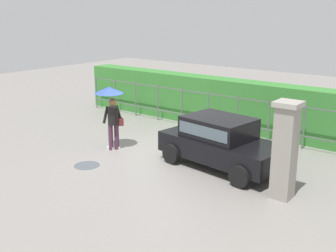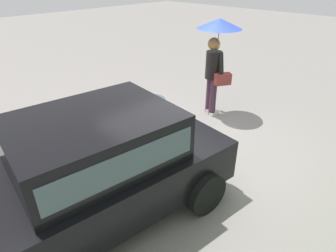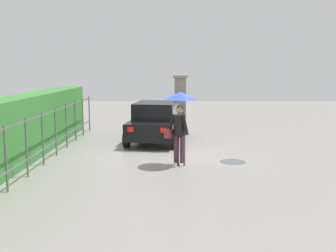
% 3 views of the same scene
% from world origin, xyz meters
% --- Properties ---
extents(ground_plane, '(40.00, 40.00, 0.00)m').
position_xyz_m(ground_plane, '(0.00, 0.00, 0.00)').
color(ground_plane, gray).
extents(car, '(3.90, 2.26, 1.48)m').
position_xyz_m(car, '(2.18, 0.29, 0.80)').
color(car, black).
rests_on(car, ground).
extents(pedestrian, '(0.93, 0.93, 2.08)m').
position_xyz_m(pedestrian, '(-1.47, -0.51, 1.52)').
color(pedestrian, '#47283D').
rests_on(pedestrian, ground).
extents(gate_pillar, '(0.60, 0.60, 2.42)m').
position_xyz_m(gate_pillar, '(4.48, -0.61, 1.24)').
color(gate_pillar, gray).
rests_on(gate_pillar, ground).
extents(fence_section, '(11.17, 0.05, 1.50)m').
position_xyz_m(fence_section, '(-0.82, 3.34, 0.83)').
color(fence_section, '#59605B').
rests_on(fence_section, ground).
extents(hedge_row, '(12.12, 0.90, 1.90)m').
position_xyz_m(hedge_row, '(-0.82, 4.17, 0.95)').
color(hedge_row, '#387F33').
rests_on(hedge_row, ground).
extents(puddle_near, '(0.77, 0.77, 0.00)m').
position_xyz_m(puddle_near, '(-0.98, -2.08, 0.00)').
color(puddle_near, '#4C545B').
rests_on(puddle_near, ground).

